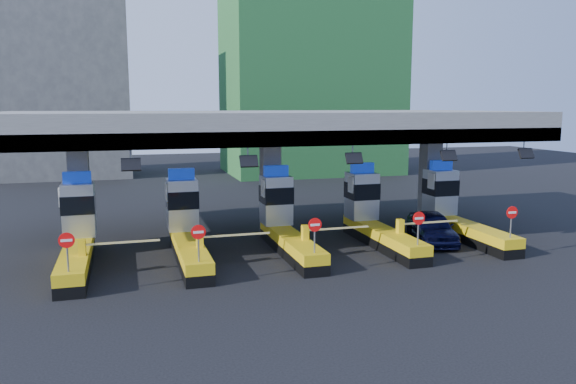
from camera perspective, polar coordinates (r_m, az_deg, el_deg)
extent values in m
plane|color=black|center=(29.00, -0.28, -5.85)|extent=(120.00, 120.00, 0.00)
cube|color=slate|center=(30.97, -1.83, 6.79)|extent=(28.00, 12.00, 1.50)
cube|color=#4C4C49|center=(25.51, 1.40, 5.47)|extent=(28.00, 0.60, 0.70)
cube|color=slate|center=(30.40, -20.37, -0.42)|extent=(1.00, 1.00, 5.50)
cube|color=slate|center=(31.29, -1.80, 0.37)|extent=(1.00, 1.00, 5.50)
cube|color=slate|center=(35.12, 14.20, 1.04)|extent=(1.00, 1.00, 5.50)
cylinder|color=slate|center=(24.35, -15.71, 3.57)|extent=(0.06, 0.06, 0.50)
cube|color=black|center=(24.19, -15.67, 2.70)|extent=(0.80, 0.38, 0.54)
cylinder|color=slate|center=(24.91, -4.11, 3.98)|extent=(0.06, 0.06, 0.50)
cube|color=black|center=(24.75, -4.00, 3.14)|extent=(0.80, 0.38, 0.54)
cylinder|color=slate|center=(26.42, 6.58, 4.22)|extent=(0.06, 0.06, 0.50)
cube|color=black|center=(26.27, 6.73, 3.43)|extent=(0.80, 0.38, 0.54)
cylinder|color=slate|center=(28.73, 15.83, 4.31)|extent=(0.06, 0.06, 0.50)
cube|color=black|center=(28.59, 16.02, 3.58)|extent=(0.80, 0.38, 0.54)
cylinder|color=slate|center=(31.35, 22.84, 4.31)|extent=(0.06, 0.06, 0.50)
cube|color=black|center=(31.22, 23.03, 3.63)|extent=(0.80, 0.38, 0.54)
cube|color=black|center=(27.01, -20.66, -6.98)|extent=(1.20, 8.00, 0.50)
cube|color=#E5B70C|center=(26.88, -20.72, -5.96)|extent=(1.20, 8.00, 0.50)
cube|color=#9EA3A8|center=(29.29, -20.48, -1.66)|extent=(1.50, 1.50, 2.60)
cube|color=black|center=(29.22, -20.51, -1.08)|extent=(1.56, 1.56, 0.90)
cube|color=#0C2DBF|center=(29.06, -20.65, 1.41)|extent=(1.30, 0.35, 0.55)
cube|color=white|center=(28.95, -22.17, -0.46)|extent=(0.06, 0.70, 0.90)
cylinder|color=slate|center=(23.18, -21.49, -6.01)|extent=(0.07, 0.07, 1.30)
cylinder|color=red|center=(23.02, -21.58, -4.59)|extent=(0.60, 0.04, 0.60)
cube|color=white|center=(22.99, -21.58, -4.60)|extent=(0.42, 0.02, 0.10)
cube|color=#E5B70C|center=(25.55, -20.20, -5.29)|extent=(0.30, 0.35, 0.70)
cube|color=white|center=(25.45, -16.49, -4.93)|extent=(3.20, 0.08, 0.08)
cube|color=black|center=(27.05, -9.98, -6.51)|extent=(1.20, 8.00, 0.50)
cube|color=#E5B70C|center=(26.93, -10.01, -5.49)|extent=(1.20, 8.00, 0.50)
cube|color=#9EA3A8|center=(29.33, -10.70, -1.23)|extent=(1.50, 1.50, 2.60)
cube|color=black|center=(29.26, -10.71, -0.66)|extent=(1.56, 1.56, 0.90)
cube|color=#0C2DBF|center=(29.10, -10.79, 1.83)|extent=(1.30, 0.35, 0.55)
cube|color=white|center=(28.86, -12.26, -0.04)|extent=(0.06, 0.70, 0.90)
cylinder|color=slate|center=(23.24, -9.07, -5.47)|extent=(0.07, 0.07, 1.30)
cylinder|color=red|center=(23.07, -9.10, -4.04)|extent=(0.60, 0.04, 0.60)
cube|color=white|center=(23.04, -9.09, -4.05)|extent=(0.42, 0.02, 0.10)
cube|color=#E5B70C|center=(25.66, -8.96, -4.79)|extent=(0.30, 0.35, 0.70)
cube|color=white|center=(25.89, -5.34, -4.37)|extent=(3.20, 0.08, 0.08)
cube|color=black|center=(28.00, 0.29, -5.85)|extent=(1.20, 8.00, 0.50)
cube|color=#E5B70C|center=(27.88, 0.29, -4.85)|extent=(1.20, 8.00, 0.50)
cube|color=#9EA3A8|center=(30.21, -1.22, -0.79)|extent=(1.50, 1.50, 2.60)
cube|color=black|center=(30.14, -1.22, -0.23)|extent=(1.56, 1.56, 0.90)
cube|color=#0C2DBF|center=(29.99, -1.23, 2.19)|extent=(1.30, 0.35, 0.55)
cube|color=white|center=(29.62, -2.57, 0.38)|extent=(0.06, 0.70, 0.90)
cylinder|color=slate|center=(24.34, 2.72, -4.71)|extent=(0.07, 0.07, 1.30)
cylinder|color=red|center=(24.18, 2.76, -3.34)|extent=(0.60, 0.04, 0.60)
cube|color=white|center=(24.16, 2.78, -3.36)|extent=(0.42, 0.02, 0.10)
cube|color=#E5B70C|center=(26.73, 1.75, -4.14)|extent=(0.30, 0.35, 0.70)
cube|color=white|center=(27.25, 5.06, -3.70)|extent=(3.20, 0.08, 0.08)
cube|color=black|center=(29.78, 9.59, -5.08)|extent=(1.20, 8.00, 0.50)
cube|color=#E5B70C|center=(29.66, 9.61, -4.15)|extent=(1.20, 8.00, 0.50)
cube|color=#9EA3A8|center=(31.86, 7.49, -0.36)|extent=(1.50, 1.50, 2.60)
cube|color=black|center=(31.80, 7.52, 0.17)|extent=(1.56, 1.56, 0.90)
cube|color=#0C2DBF|center=(31.65, 7.55, 2.46)|extent=(1.30, 0.35, 0.55)
cube|color=white|center=(31.17, 6.39, 0.76)|extent=(0.06, 0.70, 0.90)
cylinder|color=slate|center=(26.36, 13.08, -3.88)|extent=(0.07, 0.07, 1.30)
cylinder|color=red|center=(26.21, 13.16, -2.61)|extent=(0.60, 0.04, 0.60)
cube|color=white|center=(26.19, 13.18, -2.62)|extent=(0.42, 0.02, 0.10)
cube|color=#E5B70C|center=(28.64, 11.32, -3.43)|extent=(0.30, 0.35, 0.70)
cube|color=white|center=(29.41, 14.18, -3.01)|extent=(3.20, 0.08, 0.08)
cube|color=black|center=(32.24, 17.64, -4.31)|extent=(1.20, 8.00, 0.50)
cube|color=#E5B70C|center=(32.13, 17.68, -3.44)|extent=(1.20, 8.00, 0.50)
cube|color=#9EA3A8|center=(34.17, 15.19, 0.02)|extent=(1.50, 1.50, 2.60)
cube|color=black|center=(34.11, 15.23, 0.52)|extent=(1.56, 1.56, 0.90)
cube|color=#0C2DBF|center=(33.97, 15.30, 2.66)|extent=(1.30, 0.35, 0.55)
cube|color=white|center=(33.41, 14.33, 1.08)|extent=(0.06, 0.70, 0.90)
cylinder|color=slate|center=(29.11, 21.71, -3.09)|extent=(0.07, 0.07, 1.30)
cylinder|color=red|center=(28.97, 21.81, -1.94)|extent=(0.60, 0.04, 0.60)
cube|color=white|center=(28.95, 21.84, -1.95)|extent=(0.42, 0.02, 0.10)
cube|color=#E5B70C|center=(31.25, 19.49, -2.75)|extent=(0.30, 0.35, 0.70)
cube|color=white|center=(32.21, 21.88, -2.36)|extent=(3.20, 0.08, 0.08)
cube|color=#1E5926|center=(62.54, 2.27, 14.92)|extent=(18.00, 12.00, 28.00)
cube|color=#4C4C49|center=(63.29, -22.31, 9.67)|extent=(14.00, 10.00, 18.00)
imported|color=black|center=(31.23, 14.41, -3.48)|extent=(3.22, 5.27, 1.68)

